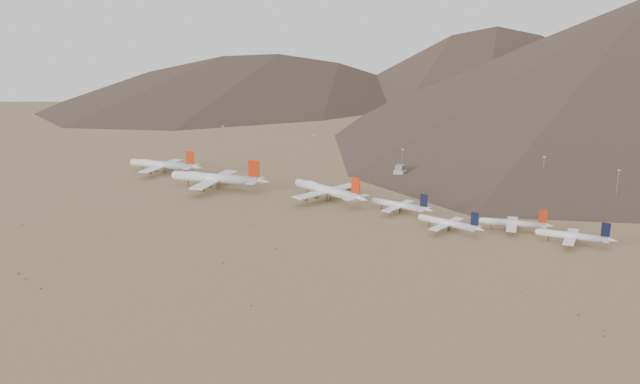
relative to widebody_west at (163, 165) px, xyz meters
The scene contains 15 objects.
ground 148.67m from the widebody_west, 15.72° to the right, with size 3000.00×3000.00×0.00m, color #A48154.
widebody_west is the anchor object (origin of this frame).
widebody_centre 72.04m from the widebody_west, 13.55° to the right, with size 77.88×61.38×23.59m.
widebody_east 156.12m from the widebody_west, ahead, with size 69.52×54.93×21.15m.
narrowbody_a 212.57m from the widebody_west, ahead, with size 46.25×33.31×15.26m.
narrowbody_b 255.38m from the widebody_west, ahead, with size 45.05×32.71×14.92m.
narrowbody_c 287.69m from the widebody_west, ahead, with size 42.74×31.62×14.45m.
narrowbody_d 323.85m from the widebody_west, ahead, with size 44.74×32.45×14.80m.
control_tower 190.46m from the widebody_west, 24.76° to the left, with size 8.00×8.00×12.00m.
mast_far_west 87.22m from the widebody_west, 95.56° to the left, with size 2.00×0.60×25.70m.
mast_west 126.32m from the widebody_west, 46.64° to the left, with size 2.00×0.60×25.70m.
mast_centre 191.91m from the widebody_west, 23.41° to the left, with size 2.00×0.60×25.70m.
mast_east 294.95m from the widebody_west, 21.00° to the left, with size 2.00×0.60×25.70m.
mast_far_east 340.87m from the widebody_west, 15.13° to the left, with size 2.00×0.60×25.70m.
desert_scrub 211.40m from the widebody_west, 36.78° to the right, with size 426.80×175.30×0.96m.
Camera 1 is at (261.83, -368.31, 131.94)m, focal length 40.00 mm.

